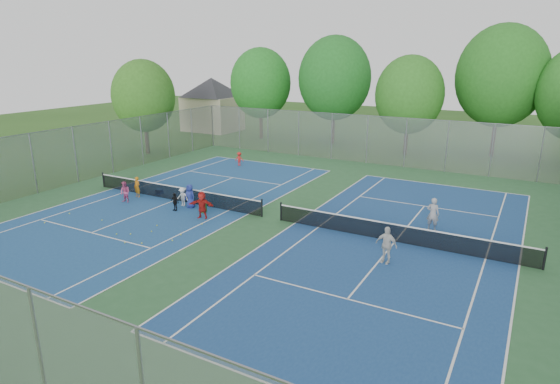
% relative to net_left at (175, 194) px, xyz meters
% --- Properties ---
extents(ground, '(120.00, 120.00, 0.00)m').
position_rel_net_left_xyz_m(ground, '(7.00, 0.00, -0.46)').
color(ground, '#29531A').
rests_on(ground, ground).
extents(court_pad, '(32.00, 32.00, 0.01)m').
position_rel_net_left_xyz_m(court_pad, '(7.00, 0.00, -0.45)').
color(court_pad, '#2C5D33').
rests_on(court_pad, ground).
extents(court_left, '(10.97, 23.77, 0.01)m').
position_rel_net_left_xyz_m(court_left, '(0.00, 0.00, -0.44)').
color(court_left, navy).
rests_on(court_left, court_pad).
extents(court_right, '(10.97, 23.77, 0.01)m').
position_rel_net_left_xyz_m(court_right, '(14.00, 0.00, -0.44)').
color(court_right, navy).
rests_on(court_right, court_pad).
extents(net_left, '(12.87, 0.10, 0.91)m').
position_rel_net_left_xyz_m(net_left, '(0.00, 0.00, 0.00)').
color(net_left, black).
rests_on(net_left, ground).
extents(net_right, '(12.87, 0.10, 0.91)m').
position_rel_net_left_xyz_m(net_right, '(14.00, 0.00, 0.00)').
color(net_right, black).
rests_on(net_right, ground).
extents(fence_north, '(32.00, 0.10, 4.00)m').
position_rel_net_left_xyz_m(fence_north, '(7.00, 16.00, 1.54)').
color(fence_north, gray).
rests_on(fence_north, ground).
extents(fence_west, '(0.10, 32.00, 4.00)m').
position_rel_net_left_xyz_m(fence_west, '(-9.00, 0.00, 1.54)').
color(fence_west, gray).
rests_on(fence_west, ground).
extents(house, '(11.03, 11.03, 7.30)m').
position_rel_net_left_xyz_m(house, '(-15.00, 24.00, 3.76)').
color(house, '#B7A88C').
rests_on(house, ground).
extents(tree_nw, '(6.40, 6.40, 9.58)m').
position_rel_net_left_xyz_m(tree_nw, '(-7.00, 22.00, 5.44)').
color(tree_nw, '#443326').
rests_on(tree_nw, ground).
extents(tree_nl, '(7.20, 7.20, 10.69)m').
position_rel_net_left_xyz_m(tree_nl, '(1.00, 23.00, 6.09)').
color(tree_nl, '#443326').
rests_on(tree_nl, ground).
extents(tree_nc, '(6.00, 6.00, 8.85)m').
position_rel_net_left_xyz_m(tree_nc, '(9.00, 21.00, 4.94)').
color(tree_nc, '#443326').
rests_on(tree_nc, ground).
extents(tree_nr, '(7.60, 7.60, 11.42)m').
position_rel_net_left_xyz_m(tree_nr, '(16.00, 24.00, 6.59)').
color(tree_nr, '#443326').
rests_on(tree_nr, ground).
extents(tree_side_w, '(5.60, 5.60, 8.47)m').
position_rel_net_left_xyz_m(tree_side_w, '(-12.00, 10.00, 4.79)').
color(tree_side_w, '#443326').
rests_on(tree_side_w, ground).
extents(ball_crate, '(0.42, 0.42, 0.33)m').
position_rel_net_left_xyz_m(ball_crate, '(-1.81, 0.55, -0.29)').
color(ball_crate, '#1751B2').
rests_on(ball_crate, ground).
extents(ball_hopper, '(0.35, 0.35, 0.58)m').
position_rel_net_left_xyz_m(ball_hopper, '(3.04, -1.01, -0.17)').
color(ball_hopper, '#227F24').
rests_on(ball_hopper, ground).
extents(student_a, '(0.52, 0.37, 1.34)m').
position_rel_net_left_xyz_m(student_a, '(-2.58, -0.60, 0.21)').
color(student_a, orange).
rests_on(student_a, ground).
extents(student_b, '(0.66, 0.52, 1.33)m').
position_rel_net_left_xyz_m(student_b, '(-2.39, -1.79, 0.21)').
color(student_b, '#D15186').
rests_on(student_b, ground).
extents(student_c, '(0.79, 0.52, 1.15)m').
position_rel_net_left_xyz_m(student_c, '(1.16, -0.60, 0.12)').
color(student_c, white).
rests_on(student_c, ground).
extents(student_d, '(0.67, 0.35, 1.09)m').
position_rel_net_left_xyz_m(student_d, '(1.35, -1.52, 0.09)').
color(student_d, black).
rests_on(student_d, ground).
extents(student_e, '(0.75, 0.52, 1.45)m').
position_rel_net_left_xyz_m(student_e, '(1.78, -0.66, 0.27)').
color(student_e, navy).
rests_on(student_e, ground).
extents(student_f, '(1.51, 0.81, 1.56)m').
position_rel_net_left_xyz_m(student_f, '(3.59, -1.80, 0.32)').
color(student_f, red).
rests_on(student_f, ground).
extents(child_far_baseline, '(0.80, 0.55, 1.15)m').
position_rel_net_left_xyz_m(child_far_baseline, '(-1.79, 9.94, 0.12)').
color(child_far_baseline, red).
rests_on(child_far_baseline, ground).
extents(instructor, '(0.66, 0.44, 1.75)m').
position_rel_net_left_xyz_m(instructor, '(15.20, 2.59, 0.42)').
color(instructor, gray).
rests_on(instructor, ground).
extents(teen_court_b, '(1.04, 0.55, 1.69)m').
position_rel_net_left_xyz_m(teen_court_b, '(14.27, -2.54, 0.39)').
color(teen_court_b, silver).
rests_on(teen_court_b, ground).
extents(tennis_ball_0, '(0.07, 0.07, 0.07)m').
position_rel_net_left_xyz_m(tennis_ball_0, '(-0.99, -4.87, -0.42)').
color(tennis_ball_0, '#BEE735').
rests_on(tennis_ball_0, ground).
extents(tennis_ball_1, '(0.07, 0.07, 0.07)m').
position_rel_net_left_xyz_m(tennis_ball_1, '(4.39, -5.22, -0.42)').
color(tennis_ball_1, '#CDE936').
rests_on(tennis_ball_1, ground).
extents(tennis_ball_2, '(0.07, 0.07, 0.07)m').
position_rel_net_left_xyz_m(tennis_ball_2, '(2.63, -4.82, -0.42)').
color(tennis_ball_2, '#BCDF34').
rests_on(tennis_ball_2, ground).
extents(tennis_ball_3, '(0.07, 0.07, 0.07)m').
position_rel_net_left_xyz_m(tennis_ball_3, '(4.22, -2.67, -0.42)').
color(tennis_ball_3, yellow).
rests_on(tennis_ball_3, ground).
extents(tennis_ball_4, '(0.07, 0.07, 0.07)m').
position_rel_net_left_xyz_m(tennis_ball_4, '(3.34, -6.21, -0.42)').
color(tennis_ball_4, '#CAD631').
rests_on(tennis_ball_4, ground).
extents(tennis_ball_5, '(0.07, 0.07, 0.07)m').
position_rel_net_left_xyz_m(tennis_ball_5, '(2.58, -6.57, -0.42)').
color(tennis_ball_5, gold).
rests_on(tennis_ball_5, ground).
extents(tennis_ball_6, '(0.07, 0.07, 0.07)m').
position_rel_net_left_xyz_m(tennis_ball_6, '(1.95, -5.60, -0.42)').
color(tennis_ball_6, '#D4E335').
rests_on(tennis_ball_6, ground).
extents(tennis_ball_7, '(0.07, 0.07, 0.07)m').
position_rel_net_left_xyz_m(tennis_ball_7, '(-3.54, -4.99, -0.42)').
color(tennis_ball_7, '#D4E936').
rests_on(tennis_ball_7, ground).
extents(tennis_ball_8, '(0.07, 0.07, 0.07)m').
position_rel_net_left_xyz_m(tennis_ball_8, '(1.33, -5.95, -0.42)').
color(tennis_ball_8, '#A9CD2F').
rests_on(tennis_ball_8, ground).
extents(tennis_ball_9, '(0.07, 0.07, 0.07)m').
position_rel_net_left_xyz_m(tennis_ball_9, '(2.27, -4.03, -0.42)').
color(tennis_ball_9, '#C7DE33').
rests_on(tennis_ball_9, ground).
extents(tennis_ball_10, '(0.07, 0.07, 0.07)m').
position_rel_net_left_xyz_m(tennis_ball_10, '(-3.38, -6.66, -0.42)').
color(tennis_ball_10, yellow).
rests_on(tennis_ball_10, ground).
extents(tennis_ball_11, '(0.07, 0.07, 0.07)m').
position_rel_net_left_xyz_m(tennis_ball_11, '(4.25, -4.43, -0.42)').
color(tennis_ball_11, gold).
rests_on(tennis_ball_11, ground).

